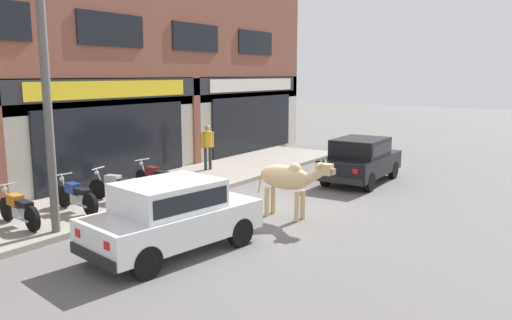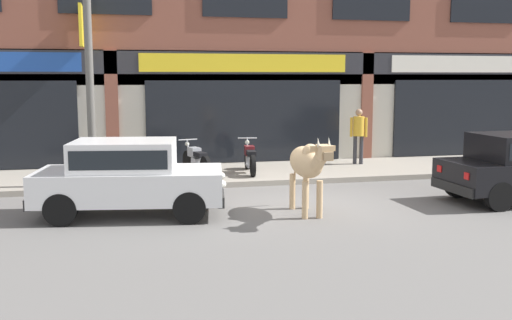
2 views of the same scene
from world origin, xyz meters
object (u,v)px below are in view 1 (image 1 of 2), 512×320
at_px(cow, 288,178).
at_px(utility_pole, 48,112).
at_px(pedestrian, 208,142).
at_px(motorcycle_2, 117,187).
at_px(motorcycle_1, 76,196).
at_px(car_0, 172,213).
at_px(motorcycle_3, 155,178).
at_px(motorcycle_0, 19,209).
at_px(car_1, 361,158).

bearing_deg(cow, utility_pole, 140.35).
distance_m(cow, pedestrian, 6.19).
bearing_deg(pedestrian, utility_pole, -166.01).
distance_m(cow, motorcycle_2, 4.69).
bearing_deg(motorcycle_2, cow, -70.28).
bearing_deg(utility_pole, motorcycle_2, 21.05).
xyz_separation_m(motorcycle_1, motorcycle_2, (1.27, -0.04, 0.00)).
xyz_separation_m(pedestrian, utility_pole, (-7.39, -1.84, 1.61)).
bearing_deg(car_0, motorcycle_1, 81.97).
bearing_deg(motorcycle_2, motorcycle_3, 0.73).
bearing_deg(motorcycle_1, pedestrian, 7.67).
height_order(motorcycle_0, utility_pole, utility_pole).
bearing_deg(motorcycle_1, motorcycle_2, -1.66).
xyz_separation_m(car_0, motorcycle_2, (1.80, 3.72, -0.29)).
bearing_deg(motorcycle_3, car_1, -40.20).
distance_m(cow, motorcycle_0, 6.24).
height_order(car_0, motorcycle_3, car_0).
distance_m(motorcycle_0, motorcycle_2, 2.75).
bearing_deg(motorcycle_1, motorcycle_0, 178.45).
xyz_separation_m(cow, pedestrian, (3.26, 5.25, 0.11)).
height_order(cow, motorcycle_0, cow).
distance_m(car_1, motorcycle_1, 8.86).
height_order(motorcycle_1, motorcycle_2, same).
distance_m(motorcycle_1, motorcycle_3, 2.70).
bearing_deg(cow, pedestrian, 58.14).
relative_size(motorcycle_3, utility_pole, 0.35).
height_order(motorcycle_1, utility_pole, utility_pole).
xyz_separation_m(cow, motorcycle_2, (-1.58, 4.39, -0.48)).
xyz_separation_m(car_1, pedestrian, (-1.64, 5.11, 0.31)).
bearing_deg(motorcycle_3, motorcycle_1, 179.60).
bearing_deg(motorcycle_1, car_0, -98.03).
xyz_separation_m(car_0, motorcycle_0, (-0.95, 3.79, -0.29)).
xyz_separation_m(cow, utility_pole, (-4.12, 3.41, 1.72)).
xyz_separation_m(motorcycle_3, pedestrian, (3.41, 0.84, 0.60)).
bearing_deg(pedestrian, cow, -121.86).
xyz_separation_m(car_0, motorcycle_3, (3.23, 3.73, -0.29)).
distance_m(motorcycle_0, pedestrian, 7.66).
distance_m(cow, motorcycle_3, 4.44).
bearing_deg(car_1, pedestrian, 107.78).
distance_m(car_0, car_1, 8.30).
bearing_deg(motorcycle_0, utility_pole, -78.90).
xyz_separation_m(car_0, motorcycle_1, (0.53, 3.75, -0.29)).
bearing_deg(motorcycle_3, motorcycle_2, -179.27).
distance_m(car_0, motorcycle_3, 4.94).
height_order(motorcycle_0, motorcycle_1, same).
relative_size(motorcycle_0, motorcycle_3, 1.00).
distance_m(motorcycle_0, motorcycle_1, 1.48).
xyz_separation_m(motorcycle_1, pedestrian, (6.11, 0.82, 0.60)).
bearing_deg(pedestrian, motorcycle_0, -174.11).
relative_size(cow, motorcycle_1, 1.19).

